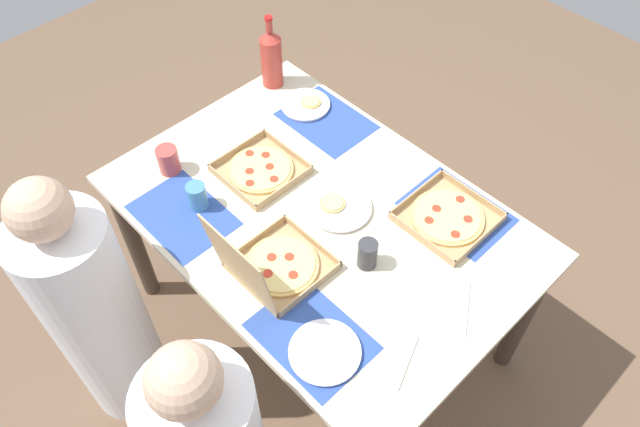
# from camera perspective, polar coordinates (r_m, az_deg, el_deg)

# --- Properties ---
(ground_plane) EXTENTS (6.00, 6.00, 0.00)m
(ground_plane) POSITION_cam_1_polar(r_m,az_deg,el_deg) (2.83, -0.00, -10.00)
(ground_plane) COLOR brown
(dining_table) EXTENTS (1.47, 1.01, 0.78)m
(dining_table) POSITION_cam_1_polar(r_m,az_deg,el_deg) (2.27, -0.00, -1.77)
(dining_table) COLOR #3F3328
(dining_table) RESTS_ON ground_plane
(placemat_near_left) EXTENTS (0.36, 0.26, 0.00)m
(placemat_near_left) POSITION_cam_1_polar(r_m,az_deg,el_deg) (2.24, 12.50, 0.18)
(placemat_near_left) COLOR #2D4C9E
(placemat_near_left) RESTS_ON dining_table
(placemat_near_right) EXTENTS (0.36, 0.26, 0.00)m
(placemat_near_right) POSITION_cam_1_polar(r_m,az_deg,el_deg) (2.52, 0.58, 8.59)
(placemat_near_right) COLOR #2D4C9E
(placemat_near_right) RESTS_ON dining_table
(placemat_far_left) EXTENTS (0.36, 0.26, 0.00)m
(placemat_far_left) POSITION_cam_1_polar(r_m,az_deg,el_deg) (1.91, -0.77, -11.30)
(placemat_far_left) COLOR #2D4C9E
(placemat_far_left) RESTS_ON dining_table
(placemat_far_right) EXTENTS (0.36, 0.26, 0.00)m
(placemat_far_right) POSITION_cam_1_polar(r_m,az_deg,el_deg) (2.23, -12.56, -0.15)
(placemat_far_right) COLOR #2D4C9E
(placemat_far_right) RESTS_ON dining_table
(pizza_box_edge_far) EXTENTS (0.29, 0.29, 0.04)m
(pizza_box_edge_far) POSITION_cam_1_polar(r_m,az_deg,el_deg) (2.20, 11.70, -0.33)
(pizza_box_edge_far) COLOR tan
(pizza_box_edge_far) RESTS_ON dining_table
(pizza_box_center) EXTENTS (0.28, 0.28, 0.04)m
(pizza_box_center) POSITION_cam_1_polar(r_m,az_deg,el_deg) (2.32, -5.51, 4.06)
(pizza_box_center) COLOR tan
(pizza_box_center) RESTS_ON dining_table
(pizza_box_corner_left) EXTENTS (0.28, 0.33, 0.31)m
(pizza_box_corner_left) POSITION_cam_1_polar(r_m,az_deg,el_deg) (2.00, -4.38, -4.81)
(pizza_box_corner_left) COLOR tan
(pizza_box_corner_left) RESTS_ON dining_table
(plate_middle) EXTENTS (0.20, 0.20, 0.03)m
(plate_middle) POSITION_cam_1_polar(r_m,az_deg,el_deg) (2.57, -1.31, 10.02)
(plate_middle) COLOR white
(plate_middle) RESTS_ON dining_table
(plate_far_left) EXTENTS (0.23, 0.23, 0.03)m
(plate_far_left) POSITION_cam_1_polar(r_m,az_deg,el_deg) (2.19, 1.76, 0.58)
(plate_far_left) COLOR white
(plate_far_left) RESTS_ON dining_table
(plate_near_right) EXTENTS (0.22, 0.22, 0.02)m
(plate_near_right) POSITION_cam_1_polar(r_m,az_deg,el_deg) (1.88, 0.45, -12.72)
(plate_near_right) COLOR white
(plate_near_right) RESTS_ON dining_table
(soda_bottle) EXTENTS (0.09, 0.09, 0.32)m
(soda_bottle) POSITION_cam_1_polar(r_m,az_deg,el_deg) (2.62, -4.52, 14.20)
(soda_bottle) COLOR #B2382D
(soda_bottle) RESTS_ON dining_table
(cup_spare) EXTENTS (0.07, 0.07, 0.11)m
(cup_spare) POSITION_cam_1_polar(r_m,az_deg,el_deg) (2.01, 4.41, -3.76)
(cup_spare) COLOR #333338
(cup_spare) RESTS_ON dining_table
(cup_clear_right) EXTENTS (0.07, 0.07, 0.10)m
(cup_clear_right) POSITION_cam_1_polar(r_m,az_deg,el_deg) (2.21, -11.30, 1.58)
(cup_clear_right) COLOR teal
(cup_clear_right) RESTS_ON dining_table
(cup_dark) EXTENTS (0.08, 0.08, 0.11)m
(cup_dark) POSITION_cam_1_polar(r_m,az_deg,el_deg) (2.35, -13.86, 4.83)
(cup_dark) COLOR #BF4742
(cup_dark) RESTS_ON dining_table
(knife_by_near_right) EXTENTS (0.13, 0.19, 0.00)m
(knife_by_near_right) POSITION_cam_1_polar(r_m,az_deg,el_deg) (2.01, 13.29, -8.53)
(knife_by_near_right) COLOR #B7B7BC
(knife_by_near_right) RESTS_ON dining_table
(fork_by_far_left) EXTENTS (0.09, 0.18, 0.00)m
(fork_by_far_left) POSITION_cam_1_polar(r_m,az_deg,el_deg) (1.89, 7.98, -13.48)
(fork_by_far_left) COLOR #B7B7BC
(fork_by_far_left) RESTS_ON dining_table
(diner_right_seat) EXTENTS (0.32, 0.32, 1.25)m
(diner_right_seat) POSITION_cam_1_polar(r_m,az_deg,el_deg) (2.33, -19.84, -8.94)
(diner_right_seat) COLOR white
(diner_right_seat) RESTS_ON ground_plane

